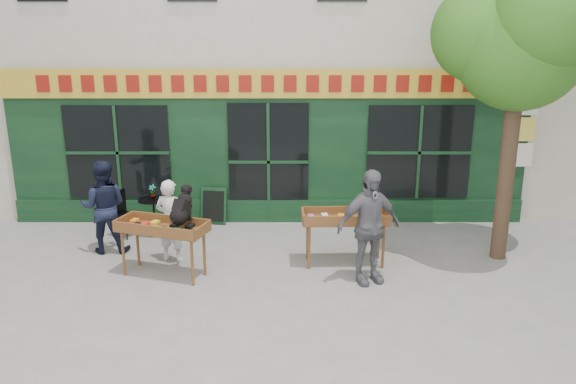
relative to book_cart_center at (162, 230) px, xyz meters
name	(u,v)px	position (x,y,z in m)	size (l,w,h in m)	color
ground	(265,263)	(1.69, 0.51, -0.82)	(80.00, 80.00, 0.00)	slate
street_tree	(524,26)	(6.03, 0.87, 3.29)	(3.05, 2.90, 5.60)	#382619
book_cart_center	(162,230)	(0.00, 0.00, 0.00)	(1.62, 1.06, 0.99)	brown
dog	(181,204)	(0.35, -0.05, 0.47)	(0.34, 0.60, 0.60)	black
woman	(170,221)	(0.00, 0.65, -0.06)	(0.56, 0.36, 1.52)	silver
book_cart_right	(345,220)	(3.12, 0.51, 0.00)	(1.52, 0.67, 0.99)	brown
man_right	(369,227)	(3.42, -0.24, 0.14)	(1.13, 0.47, 1.92)	#59595E
bistro_table	(154,209)	(-0.62, 2.01, -0.28)	(0.60, 0.60, 0.76)	black
bistro_chair_left	(122,210)	(-1.25, 1.95, -0.26)	(0.50, 0.50, 0.95)	black
bistro_chair_right	(186,208)	(0.01, 2.08, -0.26)	(0.44, 0.44, 0.95)	black
potted_plant	(153,192)	(-0.62, 2.01, 0.10)	(0.16, 0.11, 0.31)	gray
man_left	(104,207)	(-1.32, 1.11, 0.06)	(0.86, 0.67, 1.77)	black
chalkboard	(213,206)	(0.50, 2.70, -0.42)	(0.58, 0.27, 0.79)	black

